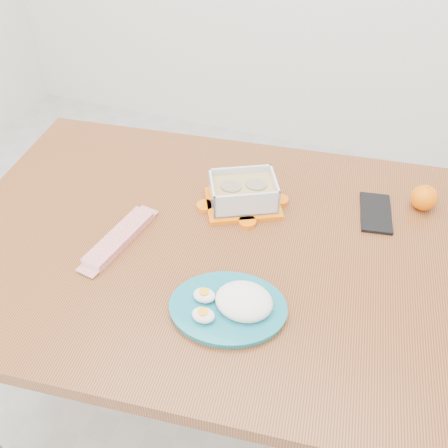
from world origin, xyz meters
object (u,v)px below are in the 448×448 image
(food_container, at_px, (243,193))
(smartphone, at_px, (376,213))
(dining_table, at_px, (224,266))
(orange_fruit, at_px, (424,198))
(rice_plate, at_px, (233,304))

(food_container, relative_size, smartphone, 1.53)
(dining_table, height_order, orange_fruit, orange_fruit)
(food_container, distance_m, orange_fruit, 0.47)
(dining_table, distance_m, food_container, 0.20)
(smartphone, bearing_deg, dining_table, -154.88)
(dining_table, distance_m, orange_fruit, 0.55)
(orange_fruit, xyz_separation_m, smartphone, (-0.11, -0.07, -0.03))
(dining_table, relative_size, smartphone, 9.36)
(dining_table, bearing_deg, orange_fruit, 27.47)
(food_container, height_order, orange_fruit, food_container)
(dining_table, height_order, food_container, food_container)
(food_container, distance_m, smartphone, 0.35)
(dining_table, relative_size, orange_fruit, 21.42)
(rice_plate, bearing_deg, dining_table, 101.00)
(orange_fruit, bearing_deg, dining_table, -145.98)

